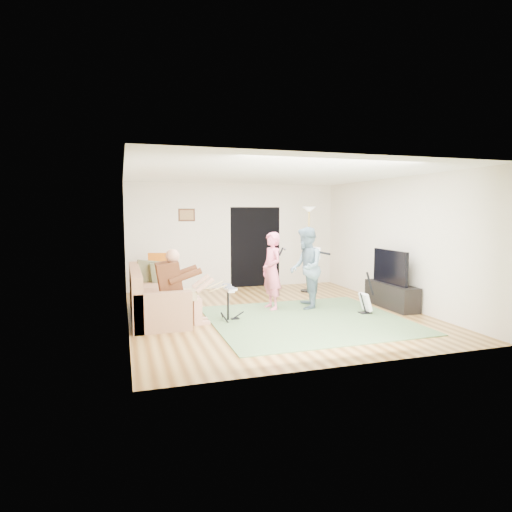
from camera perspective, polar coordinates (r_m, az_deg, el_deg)
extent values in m
plane|color=brown|center=(8.48, 2.43, -7.61)|extent=(6.00, 6.00, 0.00)
plane|color=white|center=(8.28, 2.51, 10.88)|extent=(6.00, 6.00, 0.00)
plane|color=brown|center=(7.96, -16.96, 2.54)|extent=(0.00, 2.05, 2.05)
plane|color=black|center=(11.29, -0.08, 1.20)|extent=(2.10, 0.00, 2.10)
cube|color=#3F2314|center=(10.85, -9.23, 5.42)|extent=(0.42, 0.03, 0.32)
cube|color=#4E6F43|center=(8.00, 6.87, -8.42)|extent=(3.49, 3.23, 0.02)
cube|color=#A37451|center=(8.32, -12.93, -6.37)|extent=(0.94, 1.89, 0.47)
cube|color=#A37451|center=(8.26, -15.74, -4.86)|extent=(0.18, 2.33, 0.94)
cube|color=#A37451|center=(9.34, -13.46, -4.42)|extent=(0.94, 0.22, 0.67)
cube|color=#A37451|center=(7.28, -12.27, -7.34)|extent=(0.94, 0.22, 0.67)
cube|color=#5A2F19|center=(7.60, -11.50, -3.12)|extent=(0.38, 0.49, 0.62)
sphere|color=tan|center=(7.55, -11.07, 0.00)|extent=(0.24, 0.24, 0.24)
cylinder|color=black|center=(7.86, -3.75, -6.42)|extent=(0.04, 0.04, 0.57)
cube|color=silver|center=(7.81, -3.76, -4.43)|extent=(0.11, 0.57, 0.03)
imported|color=#E76483|center=(8.67, 2.12, -2.01)|extent=(0.45, 0.62, 1.58)
imported|color=slate|center=(8.81, 6.67, -1.59)|extent=(0.88, 0.98, 1.68)
cube|color=black|center=(8.68, 14.33, -7.37)|extent=(0.23, 0.18, 0.03)
cube|color=white|center=(8.63, 14.37, -5.95)|extent=(0.18, 0.27, 0.35)
cylinder|color=black|center=(8.62, 14.95, -3.56)|extent=(0.18, 0.04, 0.46)
cylinder|color=black|center=(10.78, 6.95, -4.62)|extent=(0.38, 0.38, 0.03)
cylinder|color=tan|center=(10.65, 7.02, 0.69)|extent=(0.05, 0.05, 1.99)
cone|color=white|center=(10.60, 7.09, 6.17)|extent=(0.33, 0.33, 0.13)
cube|color=#D0BA87|center=(9.81, -13.19, -3.06)|extent=(0.56, 0.56, 0.04)
cube|color=orange|center=(9.96, -13.32, -0.89)|extent=(0.43, 0.21, 0.45)
cube|color=black|center=(9.35, 17.60, -5.04)|extent=(0.40, 1.40, 0.50)
cube|color=black|center=(9.23, 17.46, -1.40)|extent=(0.06, 1.10, 0.70)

